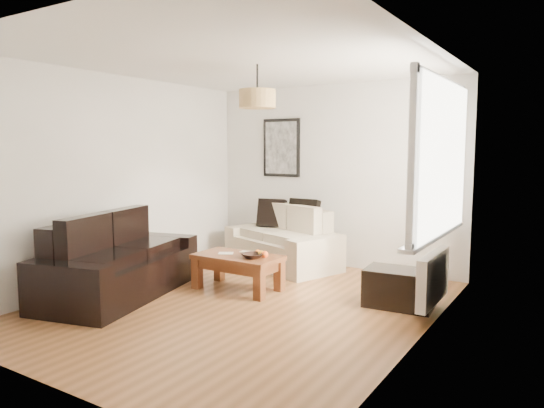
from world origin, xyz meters
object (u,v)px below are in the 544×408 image
Objects in this scene: ottoman at (399,288)px; coffee_table at (238,272)px; loveseat_cream at (282,238)px; sofa_leather at (120,258)px.

coffee_table is at bearing -167.70° from ottoman.
sofa_leather is at bearing -92.11° from loveseat_cream.
sofa_leather is 2.83× the size of ottoman.
coffee_table is 1.46× the size of ottoman.
coffee_table is (0.17, -1.32, -0.20)m from loveseat_cream.
sofa_leather is 1.39m from coffee_table.
loveseat_cream is at bearing 155.61° from ottoman.
loveseat_cream reaches higher than ottoman.
sofa_leather reaches higher than ottoman.
ottoman is at bearing -5.17° from loveseat_cream.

